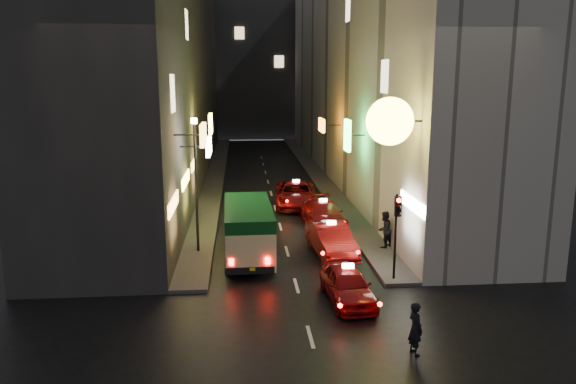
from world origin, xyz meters
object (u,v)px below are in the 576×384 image
object	(u,v)px
minibus	(248,226)
traffic_light	(397,219)
lamp_post	(196,176)
taxi_near	(348,282)
pedestrian_crossing	(415,325)

from	to	relation	value
minibus	traffic_light	bearing A→B (deg)	-30.62
traffic_light	lamp_post	size ratio (longest dim) A/B	0.56
minibus	taxi_near	bearing A→B (deg)	-55.34
traffic_light	lamp_post	xyz separation A→B (m)	(-8.20, 4.53, 1.04)
minibus	pedestrian_crossing	bearing A→B (deg)	-62.55
taxi_near	pedestrian_crossing	xyz separation A→B (m)	(1.26, -4.14, 0.18)
traffic_light	lamp_post	bearing A→B (deg)	151.09
pedestrian_crossing	taxi_near	bearing A→B (deg)	2.04
pedestrian_crossing	lamp_post	xyz separation A→B (m)	(-7.19, 10.38, 2.79)
pedestrian_crossing	lamp_post	distance (m)	12.93
lamp_post	taxi_near	bearing A→B (deg)	-46.48
taxi_near	traffic_light	distance (m)	3.44
taxi_near	minibus	bearing A→B (deg)	124.66
taxi_near	pedestrian_crossing	size ratio (longest dim) A/B	2.62
taxi_near	traffic_light	bearing A→B (deg)	37.13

